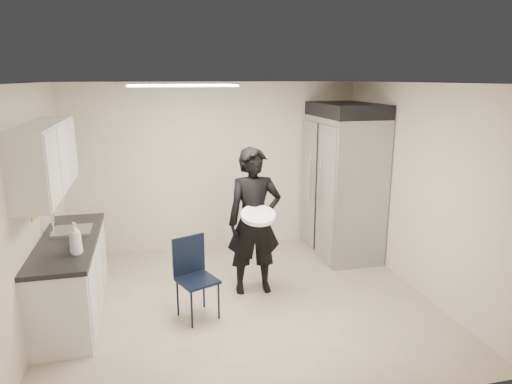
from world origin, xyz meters
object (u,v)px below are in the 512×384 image
object	(u,v)px
man_tuxedo	(254,221)
commercial_fridge	(343,187)
folding_chair	(197,281)
lower_counter	(71,279)

from	to	relation	value
man_tuxedo	commercial_fridge	bearing A→B (deg)	33.62
commercial_fridge	man_tuxedo	world-z (taller)	commercial_fridge
folding_chair	commercial_fridge	bearing A→B (deg)	9.80
commercial_fridge	folding_chair	bearing A→B (deg)	-147.93
lower_counter	folding_chair	bearing A→B (deg)	-16.91
lower_counter	folding_chair	xyz separation A→B (m)	(1.39, -0.42, 0.02)
lower_counter	folding_chair	size ratio (longest dim) A/B	2.11
lower_counter	commercial_fridge	xyz separation A→B (m)	(3.78, 1.07, 0.62)
folding_chair	lower_counter	bearing A→B (deg)	140.82
folding_chair	man_tuxedo	size ratio (longest dim) A/B	0.49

